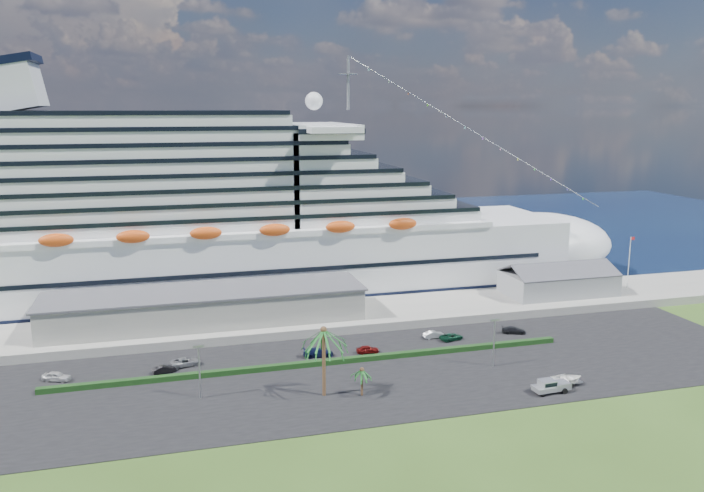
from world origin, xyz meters
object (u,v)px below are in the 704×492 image
object	(u,v)px
pickup_truck	(551,386)
parked_car_3	(318,352)
boat_trailer	(567,379)
cruise_ship	(213,225)

from	to	relation	value
pickup_truck	parked_car_3	bearing A→B (deg)	141.50
pickup_truck	boat_trailer	xyz separation A→B (m)	(3.81, 1.68, 0.01)
cruise_ship	boat_trailer	xyz separation A→B (m)	(48.78, -66.52, -15.43)
parked_car_3	pickup_truck	distance (m)	39.24
parked_car_3	boat_trailer	world-z (taller)	boat_trailer
parked_car_3	cruise_ship	bearing A→B (deg)	22.54
boat_trailer	pickup_truck	bearing A→B (deg)	-156.15
cruise_ship	parked_car_3	size ratio (longest dim) A/B	36.62
cruise_ship	pickup_truck	xyz separation A→B (m)	(44.97, -68.21, -15.44)
pickup_truck	boat_trailer	bearing A→B (deg)	23.85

